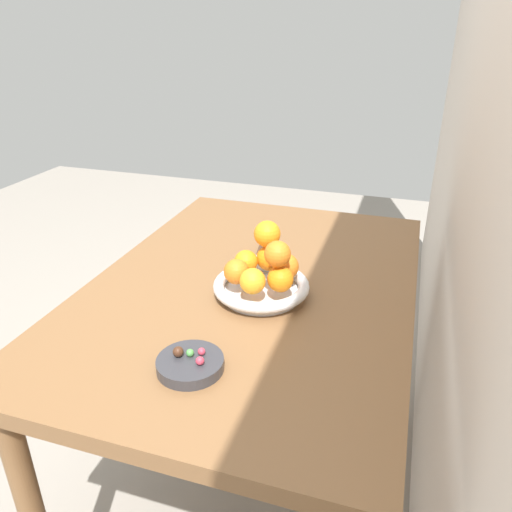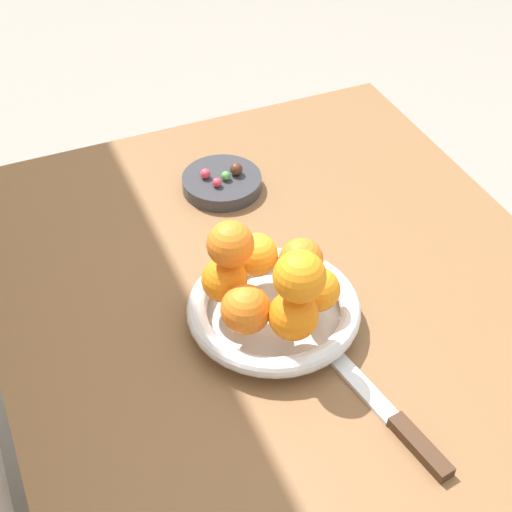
{
  "view_description": "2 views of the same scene",
  "coord_description": "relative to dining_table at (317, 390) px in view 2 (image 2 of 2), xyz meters",
  "views": [
    {
      "loc": [
        1.01,
        0.33,
        1.32
      ],
      "look_at": [
        0.06,
        0.03,
        0.84
      ],
      "focal_mm": 35.0,
      "sensor_mm": 36.0,
      "label": 1
    },
    {
      "loc": [
        -0.57,
        0.33,
        1.48
      ],
      "look_at": [
        0.06,
        0.06,
        0.86
      ],
      "focal_mm": 55.0,
      "sensor_mm": 36.0,
      "label": 2
    }
  ],
  "objects": [
    {
      "name": "candy_ball_3",
      "position": [
        0.35,
        -0.03,
        0.12
      ],
      "size": [
        0.02,
        0.02,
        0.02
      ],
      "primitive_type": "sphere",
      "color": "#472819",
      "rests_on": "candy_dish"
    },
    {
      "name": "knife",
      "position": [
        -0.12,
        -0.02,
        0.09
      ],
      "size": [
        0.26,
        0.06,
        0.01
      ],
      "color": "#3F2819",
      "rests_on": "dining_table"
    },
    {
      "name": "orange_6",
      "position": [
        -0.0,
        0.03,
        0.22
      ],
      "size": [
        0.06,
        0.06,
        0.06
      ],
      "primitive_type": "sphere",
      "color": "orange",
      "rests_on": "orange_5"
    },
    {
      "name": "candy_ball_2",
      "position": [
        0.36,
        0.02,
        0.12
      ],
      "size": [
        0.02,
        0.02,
        0.02
      ],
      "primitive_type": "sphere",
      "color": "#C6384C",
      "rests_on": "candy_dish"
    },
    {
      "name": "orange_3",
      "position": [
        0.09,
        0.09,
        0.16
      ],
      "size": [
        0.06,
        0.06,
        0.06
      ],
      "primitive_type": "sphere",
      "color": "orange",
      "rests_on": "fruit_bowl"
    },
    {
      "name": "orange_5",
      "position": [
        0.0,
        0.04,
        0.16
      ],
      "size": [
        0.06,
        0.06,
        0.06
      ],
      "primitive_type": "sphere",
      "color": "orange",
      "rests_on": "fruit_bowl"
    },
    {
      "name": "orange_1",
      "position": [
        0.09,
        -0.01,
        0.16
      ],
      "size": [
        0.06,
        0.06,
        0.06
      ],
      "primitive_type": "sphere",
      "color": "orange",
      "rests_on": "fruit_bowl"
    },
    {
      "name": "fruit_bowl",
      "position": [
        0.06,
        0.04,
        0.11
      ],
      "size": [
        0.22,
        0.22,
        0.04
      ],
      "color": "silver",
      "rests_on": "dining_table"
    },
    {
      "name": "orange_4",
      "position": [
        0.03,
        0.09,
        0.16
      ],
      "size": [
        0.06,
        0.06,
        0.06
      ],
      "primitive_type": "sphere",
      "color": "orange",
      "rests_on": "fruit_bowl"
    },
    {
      "name": "orange_2",
      "position": [
        0.12,
        0.04,
        0.16
      ],
      "size": [
        0.06,
        0.06,
        0.06
      ],
      "primitive_type": "sphere",
      "color": "orange",
      "rests_on": "fruit_bowl"
    },
    {
      "name": "candy_dish",
      "position": [
        0.35,
        -0.01,
        0.1
      ],
      "size": [
        0.12,
        0.12,
        0.02
      ],
      "primitive_type": "cylinder",
      "color": "#333338",
      "rests_on": "dining_table"
    },
    {
      "name": "orange_0",
      "position": [
        0.03,
        -0.01,
        0.16
      ],
      "size": [
        0.06,
        0.06,
        0.06
      ],
      "primitive_type": "sphere",
      "color": "orange",
      "rests_on": "fruit_bowl"
    },
    {
      "name": "candy_ball_0",
      "position": [
        0.33,
        0.01,
        0.12
      ],
      "size": [
        0.01,
        0.01,
        0.01
      ],
      "primitive_type": "sphere",
      "color": "#C6384C",
      "rests_on": "candy_dish"
    },
    {
      "name": "orange_7",
      "position": [
        0.09,
        0.08,
        0.21
      ],
      "size": [
        0.06,
        0.06,
        0.06
      ],
      "primitive_type": "sphere",
      "color": "orange",
      "rests_on": "orange_3"
    },
    {
      "name": "candy_ball_1",
      "position": [
        0.34,
        -0.01,
        0.12
      ],
      "size": [
        0.01,
        0.01,
        0.01
      ],
      "primitive_type": "sphere",
      "color": "#4C9947",
      "rests_on": "candy_dish"
    },
    {
      "name": "dining_table",
      "position": [
        0.0,
        0.0,
        0.0
      ],
      "size": [
        1.1,
        0.76,
        0.74
      ],
      "color": "brown",
      "rests_on": "ground_plane"
    }
  ]
}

